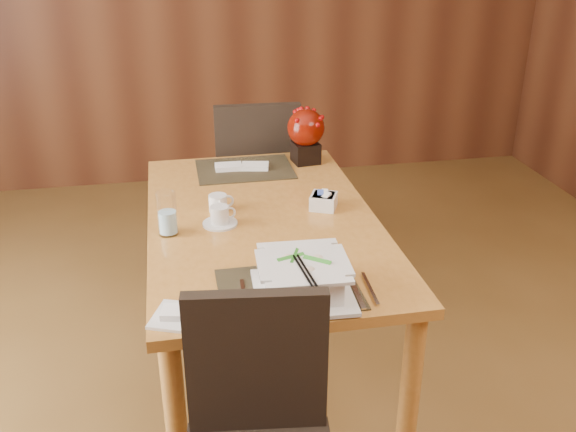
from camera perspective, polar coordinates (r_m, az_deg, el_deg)
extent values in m
cube|color=#C17F35|center=(2.56, -2.27, -0.61)|extent=(0.90, 1.50, 0.04)
cylinder|color=#C17F35|center=(2.18, -9.85, -18.31)|extent=(0.07, 0.07, 0.71)
cylinder|color=#C17F35|center=(3.33, -10.66, -1.90)|extent=(0.07, 0.07, 0.71)
cylinder|color=#C17F35|center=(2.30, 10.72, -15.72)|extent=(0.07, 0.07, 0.71)
cylinder|color=#C17F35|center=(3.41, 2.54, -0.81)|extent=(0.07, 0.07, 0.71)
cube|color=black|center=(2.08, 0.06, -6.51)|extent=(0.45, 0.33, 0.01)
cube|color=black|center=(3.06, -3.86, 4.18)|extent=(0.45, 0.33, 0.01)
cube|color=silver|center=(2.05, 1.32, -6.91)|extent=(0.32, 0.32, 0.01)
cube|color=silver|center=(2.02, 1.34, -5.49)|extent=(0.23, 0.23, 0.10)
cylinder|color=tan|center=(2.02, 1.34, -5.43)|extent=(0.20, 0.20, 0.09)
cylinder|color=silver|center=(2.51, -6.06, -0.66)|extent=(0.14, 0.14, 0.01)
cylinder|color=silver|center=(2.50, -6.10, 0.13)|extent=(0.08, 0.08, 0.07)
cylinder|color=black|center=(2.49, -6.13, 0.75)|extent=(0.07, 0.07, 0.01)
cylinder|color=silver|center=(2.44, -10.70, 0.24)|extent=(0.08, 0.08, 0.17)
cube|color=silver|center=(2.63, 3.18, 1.32)|extent=(0.13, 0.13, 0.06)
cube|color=black|center=(3.13, 1.57, 5.67)|extent=(0.13, 0.13, 0.10)
sphere|color=maroon|center=(3.09, 1.60, 7.86)|extent=(0.18, 0.18, 0.18)
cube|color=silver|center=(1.97, -9.66, -8.80)|extent=(0.20, 0.20, 0.01)
cube|color=black|center=(1.88, -2.80, -12.83)|extent=(0.41, 0.10, 0.46)
cube|color=black|center=(3.63, -2.92, 2.65)|extent=(0.48, 0.48, 0.06)
cube|color=black|center=(3.33, -2.67, 5.73)|extent=(0.44, 0.07, 0.50)
cylinder|color=black|center=(3.92, -0.35, 0.55)|extent=(0.04, 0.04, 0.43)
cylinder|color=black|center=(3.58, 0.48, -1.94)|extent=(0.04, 0.04, 0.43)
cylinder|color=black|center=(3.89, -5.89, 0.22)|extent=(0.04, 0.04, 0.43)
cylinder|color=black|center=(3.55, -5.58, -2.33)|extent=(0.04, 0.04, 0.43)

